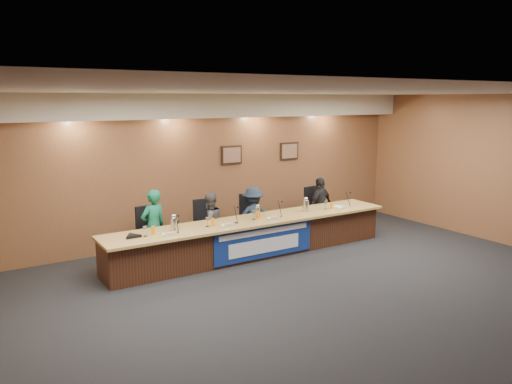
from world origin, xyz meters
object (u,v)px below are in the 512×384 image
(dais_body, at_px, (253,238))
(office_chair_c, at_px, (251,223))
(speakerphone, at_px, (133,236))
(panelist_b, at_px, (210,223))
(banner, at_px, (265,242))
(carafe_left, at_px, (174,224))
(carafe_right, at_px, (306,206))
(office_chair_a, at_px, (152,238))
(panelist_c, at_px, (253,217))
(panelist_d, at_px, (320,206))
(office_chair_d, at_px, (317,213))
(panelist_a, at_px, (153,227))
(carafe_mid, at_px, (257,212))
(office_chair_b, at_px, (208,229))

(dais_body, height_order, office_chair_c, dais_body)
(speakerphone, bearing_deg, panelist_b, 18.80)
(banner, xyz_separation_m, carafe_left, (-1.69, 0.41, 0.49))
(office_chair_c, bearing_deg, dais_body, -97.41)
(banner, relative_size, panelist_b, 1.76)
(carafe_right, xyz_separation_m, speakerphone, (-3.75, -0.00, -0.10))
(banner, xyz_separation_m, carafe_right, (1.27, 0.36, 0.49))
(office_chair_a, xyz_separation_m, office_chair_c, (2.21, 0.00, 0.00))
(panelist_c, bearing_deg, carafe_right, 161.12)
(panelist_d, bearing_deg, office_chair_d, -106.20)
(banner, xyz_separation_m, panelist_a, (-1.87, 0.97, 0.34))
(carafe_mid, bearing_deg, carafe_right, -3.31)
(panelist_d, xyz_separation_m, carafe_mid, (-2.06, -0.54, 0.20))
(dais_body, bearing_deg, panelist_a, 163.42)
(office_chair_a, xyz_separation_m, carafe_right, (3.14, -0.71, 0.39))
(office_chair_d, relative_size, carafe_left, 2.02)
(office_chair_c, xyz_separation_m, carafe_mid, (-0.23, -0.64, 0.38))
(office_chair_a, distance_m, office_chair_d, 4.05)
(panelist_d, xyz_separation_m, carafe_left, (-3.86, -0.56, 0.21))
(office_chair_d, distance_m, carafe_left, 3.94)
(panelist_a, height_order, office_chair_a, panelist_a)
(office_chair_d, relative_size, carafe_right, 1.95)
(panelist_d, height_order, speakerphone, panelist_d)
(panelist_a, distance_m, panelist_d, 4.05)
(carafe_mid, bearing_deg, office_chair_b, 141.32)
(panelist_c, relative_size, office_chair_d, 2.64)
(panelist_b, height_order, office_chair_c, panelist_b)
(panelist_c, bearing_deg, carafe_left, 29.64)
(office_chair_a, bearing_deg, panelist_c, -10.53)
(panelist_b, height_order, panelist_d, panelist_d)
(carafe_right, bearing_deg, panelist_c, 146.90)
(panelist_b, xyz_separation_m, panelist_c, (1.03, 0.00, 0.01))
(banner, height_order, carafe_right, carafe_right)
(panelist_c, bearing_deg, panelist_b, 14.22)
(banner, bearing_deg, carafe_left, 166.32)
(panelist_a, xyz_separation_m, speakerphone, (-0.61, -0.61, 0.06))
(panelist_d, relative_size, carafe_mid, 5.98)
(carafe_mid, distance_m, carafe_right, 1.16)
(office_chair_a, bearing_deg, office_chair_b, -7.95)
(office_chair_a, distance_m, carafe_left, 0.79)
(panelist_d, height_order, office_chair_d, panelist_d)
(office_chair_c, relative_size, speakerphone, 1.50)
(carafe_right, bearing_deg, carafe_left, 179.11)
(dais_body, xyz_separation_m, speakerphone, (-2.48, -0.05, 0.43))
(panelist_d, bearing_deg, carafe_mid, -1.55)
(banner, height_order, carafe_mid, carafe_mid)
(office_chair_d, bearing_deg, panelist_a, 173.60)
(dais_body, bearing_deg, panelist_c, 58.32)
(office_chair_b, bearing_deg, carafe_right, -17.58)
(panelist_b, distance_m, panelist_d, 2.86)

